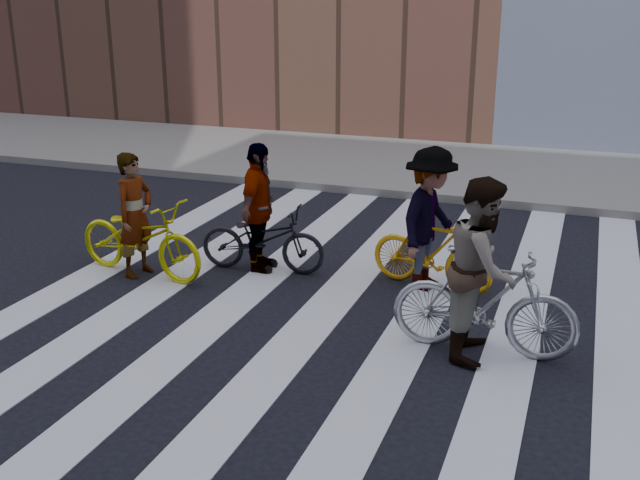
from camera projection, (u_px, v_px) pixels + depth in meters
The scene contains 11 objects.
ground at pixel (374, 310), 8.87m from camera, with size 100.00×100.00×0.00m, color black.
sidewalk_far at pixel (475, 170), 15.54m from camera, with size 100.00×5.00×0.15m, color gray.
zebra_crosswalk at pixel (374, 309), 8.87m from camera, with size 8.25×10.00×0.01m.
bike_yellow_left at pixel (140, 237), 9.83m from camera, with size 0.69×1.99×1.04m, color #D1D20B.
bike_silver_mid at pixel (485, 302), 7.64m from camera, with size 0.54×1.90×1.14m, color #A7ABB1.
bike_yellow_right at pixel (432, 252), 9.39m from camera, with size 0.46×1.63×0.98m, color orange.
bike_dark_rear at pixel (263, 239), 10.00m from camera, with size 0.60×1.71×0.90m, color black.
rider_left at pixel (135, 215), 9.75m from camera, with size 0.60×0.39×1.65m, color slate.
rider_mid at pixel (482, 268), 7.54m from camera, with size 0.91×0.71×1.88m, color slate.
rider_right at pixel (430, 219), 9.27m from camera, with size 1.17×0.67×1.82m, color slate.
rider_rear at pixel (258, 208), 9.89m from camera, with size 1.02×0.43×1.74m, color slate.
Camera 1 is at (2.20, -7.89, 3.58)m, focal length 42.00 mm.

